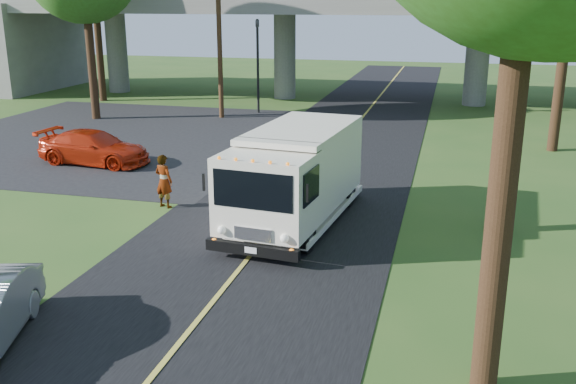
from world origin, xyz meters
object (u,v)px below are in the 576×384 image
(traffic_signal, at_px, (258,56))
(utility_pole, at_px, (219,32))
(step_van, at_px, (296,174))
(pedestrian, at_px, (164,181))
(red_sedan, at_px, (94,148))

(traffic_signal, xyz_separation_m, utility_pole, (-1.50, -2.00, 1.40))
(traffic_signal, distance_m, step_van, 19.05)
(traffic_signal, height_order, utility_pole, utility_pole)
(utility_pole, height_order, step_van, utility_pole)
(step_van, distance_m, pedestrian, 4.39)
(step_van, bearing_deg, utility_pole, 122.69)
(step_van, xyz_separation_m, pedestrian, (-4.31, 0.48, -0.65))
(red_sedan, bearing_deg, step_van, -113.21)
(traffic_signal, height_order, red_sedan, traffic_signal)
(step_van, relative_size, red_sedan, 1.50)
(traffic_signal, xyz_separation_m, step_van, (6.51, -17.82, -1.71))
(red_sedan, height_order, pedestrian, pedestrian)
(step_van, relative_size, pedestrian, 4.00)
(utility_pole, height_order, red_sedan, utility_pole)
(utility_pole, bearing_deg, red_sedan, -96.89)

